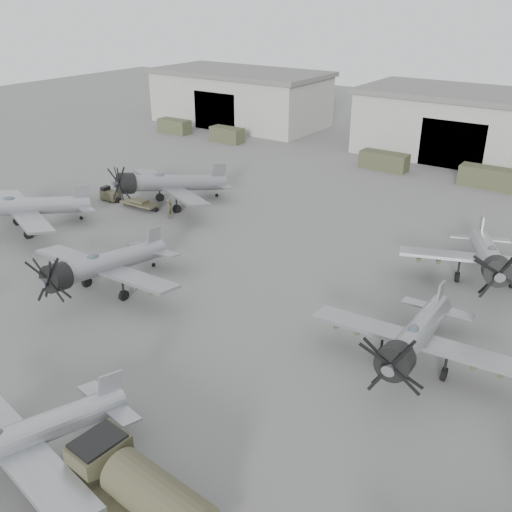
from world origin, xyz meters
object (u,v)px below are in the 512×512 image
(ground_crew, at_px, (169,209))
(aircraft_far_1, at_px, (489,257))
(aircraft_mid_0, at_px, (18,207))
(fuel_tanker, at_px, (141,489))
(aircraft_mid_1, at_px, (100,265))
(aircraft_mid_2, at_px, (415,337))
(aircraft_near_1, at_px, (7,443))
(tug_trailer, at_px, (121,198))
(aircraft_far_0, at_px, (165,183))

(ground_crew, bearing_deg, aircraft_far_1, -85.39)
(aircraft_mid_0, bearing_deg, fuel_tanker, -5.92)
(aircraft_mid_1, relative_size, aircraft_mid_2, 1.01)
(aircraft_near_1, height_order, fuel_tanker, aircraft_near_1)
(aircraft_mid_1, bearing_deg, aircraft_far_1, 35.58)
(aircraft_mid_1, bearing_deg, tug_trailer, 131.20)
(aircraft_near_1, distance_m, aircraft_far_0, 36.70)
(aircraft_mid_0, relative_size, fuel_tanker, 1.72)
(aircraft_mid_2, bearing_deg, aircraft_mid_1, -174.03)
(aircraft_mid_2, bearing_deg, aircraft_far_1, 83.24)
(aircraft_far_1, distance_m, fuel_tanker, 30.86)
(aircraft_mid_0, relative_size, aircraft_far_0, 0.96)
(aircraft_far_1, relative_size, tug_trailer, 1.76)
(aircraft_mid_2, relative_size, fuel_tanker, 1.65)
(aircraft_mid_2, height_order, aircraft_far_0, aircraft_far_0)
(aircraft_far_0, bearing_deg, tug_trailer, -135.29)
(aircraft_far_0, distance_m, ground_crew, 3.71)
(aircraft_mid_2, xyz_separation_m, aircraft_far_0, (-31.39, 12.60, 0.25))
(aircraft_near_1, distance_m, aircraft_mid_0, 31.76)
(aircraft_near_1, height_order, ground_crew, aircraft_near_1)
(aircraft_mid_0, bearing_deg, aircraft_near_1, -14.18)
(aircraft_near_1, bearing_deg, aircraft_mid_2, 66.68)
(aircraft_far_0, xyz_separation_m, ground_crew, (2.49, -2.26, -1.56))
(fuel_tanker, bearing_deg, aircraft_far_0, 136.04)
(aircraft_near_1, xyz_separation_m, aircraft_mid_2, (11.86, 18.47, 0.15))
(aircraft_near_1, height_order, aircraft_far_0, aircraft_far_0)
(aircraft_mid_0, bearing_deg, aircraft_far_0, 84.13)
(fuel_tanker, xyz_separation_m, ground_crew, (-23.46, 26.94, -0.68))
(aircraft_far_1, distance_m, ground_crew, 29.72)
(aircraft_mid_1, distance_m, aircraft_far_0, 18.97)
(aircraft_near_1, distance_m, aircraft_far_1, 34.46)
(aircraft_near_1, height_order, aircraft_mid_1, aircraft_mid_1)
(aircraft_near_1, xyz_separation_m, aircraft_far_0, (-19.53, 31.07, 0.40))
(aircraft_mid_0, xyz_separation_m, aircraft_far_1, (38.45, 13.88, -0.03))
(ground_crew, bearing_deg, aircraft_far_0, 45.94)
(aircraft_near_1, height_order, aircraft_mid_2, aircraft_mid_2)
(aircraft_far_0, distance_m, tug_trailer, 5.48)
(aircraft_far_1, bearing_deg, aircraft_mid_2, -113.33)
(aircraft_near_1, xyz_separation_m, aircraft_mid_0, (-25.99, 18.25, 0.28))
(aircraft_near_1, bearing_deg, aircraft_mid_1, 135.10)
(aircraft_far_1, bearing_deg, aircraft_far_0, 161.06)
(aircraft_mid_1, height_order, aircraft_far_1, aircraft_far_1)
(aircraft_near_1, bearing_deg, ground_crew, 130.00)
(ground_crew, bearing_deg, aircraft_near_1, -151.20)
(aircraft_mid_1, xyz_separation_m, tug_trailer, (-13.87, 14.69, -1.79))
(tug_trailer, distance_m, ground_crew, 7.23)
(fuel_tanker, bearing_deg, aircraft_mid_2, 76.25)
(aircraft_mid_0, distance_m, aircraft_mid_1, 16.06)
(aircraft_mid_0, bearing_deg, aircraft_mid_1, 7.22)
(aircraft_far_1, bearing_deg, ground_crew, 165.58)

